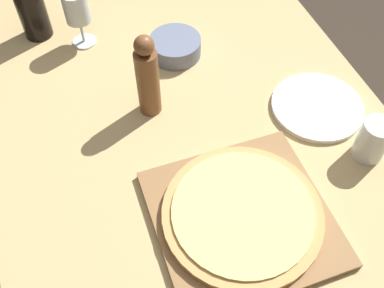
% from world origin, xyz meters
% --- Properties ---
extents(ground_plane, '(12.00, 12.00, 0.00)m').
position_xyz_m(ground_plane, '(0.00, 0.00, 0.00)').
color(ground_plane, '#382D23').
extents(dining_table, '(0.99, 1.54, 0.73)m').
position_xyz_m(dining_table, '(0.00, 0.00, 0.65)').
color(dining_table, tan).
rests_on(dining_table, ground_plane).
extents(cutting_board, '(0.37, 0.36, 0.02)m').
position_xyz_m(cutting_board, '(0.01, -0.30, 0.74)').
color(cutting_board, olive).
rests_on(cutting_board, dining_table).
extents(pizza, '(0.34, 0.34, 0.02)m').
position_xyz_m(pizza, '(0.01, -0.30, 0.76)').
color(pizza, tan).
rests_on(pizza, cutting_board).
extents(pepper_mill, '(0.06, 0.06, 0.23)m').
position_xyz_m(pepper_mill, '(-0.08, 0.08, 0.84)').
color(pepper_mill, brown).
rests_on(pepper_mill, dining_table).
extents(wine_glass, '(0.07, 0.07, 0.17)m').
position_xyz_m(wine_glass, '(-0.19, 0.39, 0.84)').
color(wine_glass, silver).
rests_on(wine_glass, dining_table).
extents(small_bowl, '(0.15, 0.15, 0.05)m').
position_xyz_m(small_bowl, '(0.04, 0.25, 0.75)').
color(small_bowl, slate).
rests_on(small_bowl, dining_table).
extents(drinking_tumbler, '(0.07, 0.07, 0.11)m').
position_xyz_m(drinking_tumbler, '(0.36, -0.23, 0.78)').
color(drinking_tumbler, silver).
rests_on(drinking_tumbler, dining_table).
extents(dinner_plate, '(0.24, 0.24, 0.01)m').
position_xyz_m(dinner_plate, '(0.32, -0.07, 0.74)').
color(dinner_plate, silver).
rests_on(dinner_plate, dining_table).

